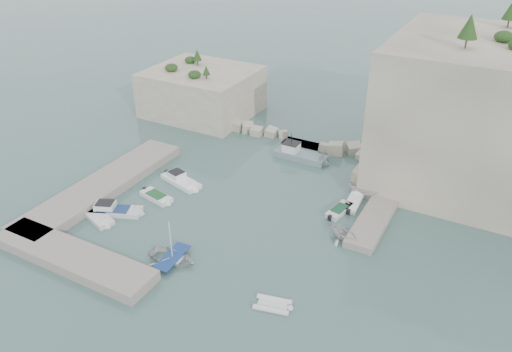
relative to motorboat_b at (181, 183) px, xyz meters
The scene contains 21 objects.
ground 10.80m from the motorboat_b, 25.81° to the right, with size 400.00×400.00×0.00m, color #466965.
cliff_east 38.44m from the motorboat_b, 29.21° to the left, with size 26.00×22.00×17.00m, color beige.
cliff_terrace 26.36m from the motorboat_b, 30.33° to the left, with size 8.00×10.00×2.50m, color beige.
outcrop_west 23.02m from the motorboat_b, 116.85° to the left, with size 16.00×14.00×7.00m, color beige.
quay_west 9.26m from the motorboat_b, 141.90° to the right, with size 5.00×24.00×1.10m, color #9E9689.
quay_south 17.21m from the motorboat_b, 90.92° to the right, with size 18.00×4.00×1.10m, color #9E9689.
ledge_east 23.82m from the motorboat_b, 12.85° to the left, with size 3.00×16.00×0.80m, color #9E9689.
breakwater 19.38m from the motorboat_b, 63.23° to the left, with size 28.00×3.00×1.40m, color beige.
motorboat_b is the anchor object (origin of this frame).
motorboat_c 4.28m from the motorboat_b, 95.99° to the right, with size 4.55×1.65×0.70m, color white, non-canonical shape.
motorboat_e 11.20m from the motorboat_b, 106.22° to the right, with size 4.26×1.74×0.70m, color silver, non-canonical shape.
motorboat_d 9.29m from the motorboat_b, 106.76° to the right, with size 6.74×2.01×1.40m, color silver, non-canonical shape.
rowboat 14.87m from the motorboat_b, 57.23° to the right, with size 3.43×4.80×0.99m, color silver.
inflatable_dinghy 23.44m from the motorboat_b, 34.65° to the right, with size 3.41×1.66×0.44m, color silver, non-canonical shape.
tender_east_a 21.39m from the motorboat_b, ahead, with size 3.09×3.58×1.88m, color silver.
tender_east_b 19.51m from the motorboat_b, ahead, with size 4.23×1.44×0.70m, color silver, non-canonical shape.
tender_east_c 20.84m from the motorboat_b, 15.12° to the left, with size 4.63×1.50×0.70m, color white, non-canonical shape.
tender_east_d 22.18m from the motorboat_b, 20.74° to the left, with size 1.58×4.21×1.63m, color silver.
work_boat 16.42m from the motorboat_b, 51.47° to the left, with size 7.81×2.31×2.20m, color slate, non-canonical shape.
rowboat_mast 15.09m from the motorboat_b, 57.23° to the right, with size 0.10×0.10×4.20m, color white.
vegetation 38.32m from the motorboat_b, 35.56° to the left, with size 53.48×13.88×13.40m.
Camera 1 is at (23.44, -37.21, 30.94)m, focal length 35.00 mm.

